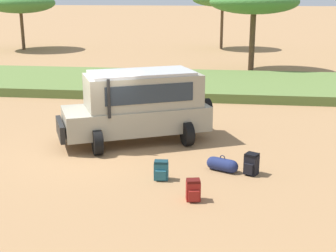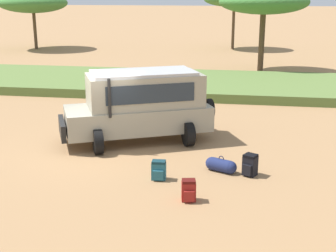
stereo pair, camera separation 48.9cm
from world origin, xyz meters
name	(u,v)px [view 1 (the left image)]	position (x,y,z in m)	size (l,w,h in m)	color
ground_plane	(99,150)	(0.00, 0.00, 0.00)	(320.00, 320.00, 0.00)	#9E754C
grass_bank	(152,83)	(0.00, 10.71, 0.22)	(120.00, 7.00, 0.44)	#5B7538
safari_vehicle	(139,105)	(1.13, 1.18, 1.29)	(5.36, 3.89, 2.44)	gray
backpack_beside_front_wheel	(161,171)	(2.37, -2.20, 0.27)	(0.40, 0.38, 0.55)	#235B6B
backpack_cluster_center	(193,190)	(3.36, -3.42, 0.27)	(0.39, 0.40, 0.56)	maroon
backpack_near_rear_wheel	(251,164)	(4.86, -1.47, 0.30)	(0.46, 0.49, 0.62)	black
duffel_bag_low_black_case	(222,165)	(4.04, -1.31, 0.19)	(0.92, 0.62, 0.48)	navy
acacia_tree_far_left	(20,3)	(-14.08, 25.93, 4.03)	(6.02, 6.03, 4.92)	brown
acacia_tree_centre_back	(254,2)	(5.57, 16.65, 4.36)	(5.61, 5.63, 5.15)	brown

